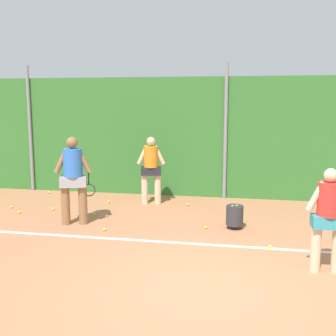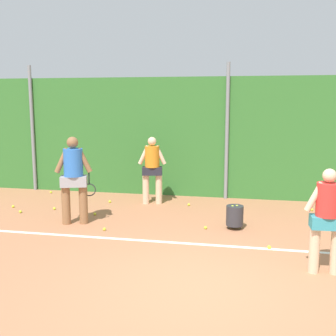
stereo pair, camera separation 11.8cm
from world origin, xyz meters
TOP-DOWN VIEW (x-y plane):
  - ground_plane at (0.00, 1.72)m, footprint 30.51×30.51m
  - hedge_fence_backdrop at (0.00, 5.85)m, footprint 19.83×0.25m
  - fence_post_left at (-5.72, 5.68)m, footprint 0.10×0.10m
  - fence_post_center at (0.00, 5.68)m, footprint 0.10×0.10m
  - court_baseline_paint at (0.00, 1.82)m, footprint 14.49×0.10m
  - player_foreground_near at (1.83, 0.90)m, footprint 0.77×0.36m
  - player_midcourt at (-3.08, 2.62)m, footprint 0.82×0.48m
  - player_backcourt_far at (-1.85, 4.71)m, footprint 0.73×0.39m
  - ball_hopper at (0.36, 2.92)m, footprint 0.36×0.36m
  - tennis_ball_0 at (1.03, 1.83)m, footprint 0.07×0.07m
  - tennis_ball_1 at (-2.29, 2.26)m, footprint 0.07×0.07m
  - tennis_ball_2 at (-5.19, 3.59)m, footprint 0.07×0.07m
  - tennis_ball_3 at (-2.91, 3.32)m, footprint 0.07×0.07m
  - tennis_ball_4 at (-4.74, 3.17)m, footprint 0.07×0.07m
  - tennis_ball_6 at (-0.24, 2.78)m, footprint 0.07×0.07m
  - tennis_ball_7 at (-4.08, 3.60)m, footprint 0.07×0.07m
  - tennis_ball_8 at (-5.03, 5.30)m, footprint 0.07×0.07m
  - tennis_ball_9 at (2.16, 4.74)m, footprint 0.07×0.07m
  - tennis_ball_10 at (-2.97, 4.55)m, footprint 0.07×0.07m
  - tennis_ball_12 at (-0.87, 4.64)m, footprint 0.07×0.07m

SIDE VIEW (x-z plane):
  - ground_plane at x=0.00m, z-range 0.00..0.00m
  - court_baseline_paint at x=0.00m, z-range 0.00..0.01m
  - tennis_ball_0 at x=1.03m, z-range 0.00..0.07m
  - tennis_ball_1 at x=-2.29m, z-range 0.00..0.07m
  - tennis_ball_2 at x=-5.19m, z-range 0.00..0.07m
  - tennis_ball_3 at x=-2.91m, z-range 0.00..0.07m
  - tennis_ball_4 at x=-4.74m, z-range 0.00..0.07m
  - tennis_ball_6 at x=-0.24m, z-range 0.00..0.07m
  - tennis_ball_7 at x=-4.08m, z-range 0.00..0.07m
  - tennis_ball_8 at x=-5.03m, z-range 0.00..0.07m
  - tennis_ball_9 at x=2.16m, z-range 0.00..0.07m
  - tennis_ball_10 at x=-2.97m, z-range 0.00..0.07m
  - tennis_ball_12 at x=-0.87m, z-range 0.00..0.07m
  - ball_hopper at x=0.36m, z-range 0.03..0.55m
  - player_foreground_near at x=1.83m, z-range 0.10..1.76m
  - player_backcourt_far at x=-1.85m, z-range 0.11..1.86m
  - player_midcourt at x=-3.08m, z-range 0.12..2.03m
  - hedge_fence_backdrop at x=0.00m, z-range 0.00..3.31m
  - fence_post_left at x=-5.72m, z-range 0.00..3.67m
  - fence_post_center at x=0.00m, z-range 0.00..3.67m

